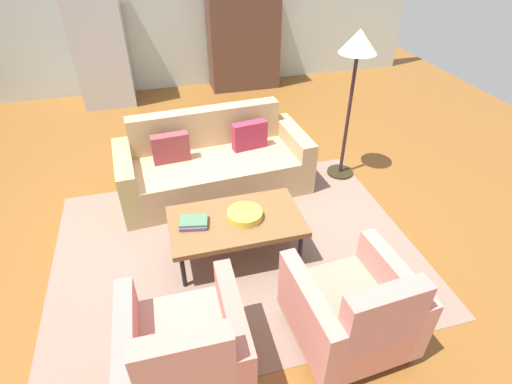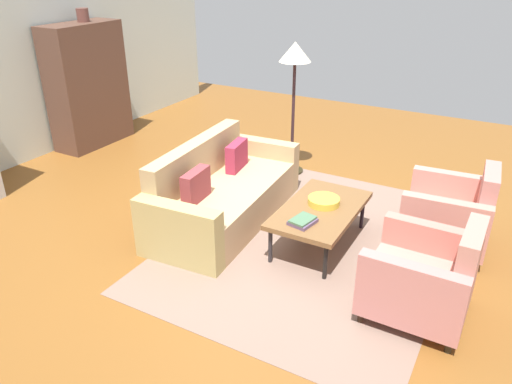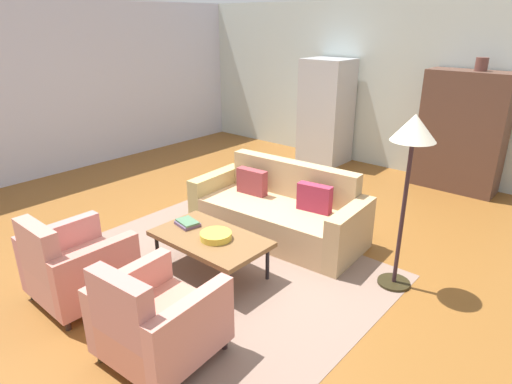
{
  "view_description": "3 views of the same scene",
  "coord_description": "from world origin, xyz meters",
  "views": [
    {
      "loc": [
        -0.51,
        -3.49,
        2.72
      ],
      "look_at": [
        0.25,
        -0.64,
        0.59
      ],
      "focal_mm": 28.02,
      "sensor_mm": 36.0,
      "label": 1
    },
    {
      "loc": [
        -4.05,
        -2.3,
        2.69
      ],
      "look_at": [
        -0.27,
        -0.2,
        0.59
      ],
      "focal_mm": 34.54,
      "sensor_mm": 36.0,
      "label": 2
    },
    {
      "loc": [
        2.99,
        -3.49,
        2.48
      ],
      "look_at": [
        0.14,
        -0.18,
        0.76
      ],
      "focal_mm": 30.83,
      "sensor_mm": 36.0,
      "label": 3
    }
  ],
  "objects": [
    {
      "name": "vase_tall",
      "position": [
        1.22,
        3.44,
        1.89
      ],
      "size": [
        0.17,
        0.17,
        0.19
      ],
      "primitive_type": "cylinder",
      "color": "brown",
      "rests_on": "cabinet"
    },
    {
      "name": "couch",
      "position": [
        0.02,
        0.42,
        0.29
      ],
      "size": [
        2.15,
        1.04,
        0.86
      ],
      "rotation": [
        0.0,
        0.0,
        3.21
      ],
      "color": "tan",
      "rests_on": "ground"
    },
    {
      "name": "book_stack",
      "position": [
        -0.35,
        -0.74,
        0.45
      ],
      "size": [
        0.27,
        0.24,
        0.05
      ],
      "color": "#5E496A",
      "rests_on": "coffee_table"
    },
    {
      "name": "floor_lamp",
      "position": [
        1.58,
        0.27,
        1.44
      ],
      "size": [
        0.4,
        0.4,
        1.72
      ],
      "color": "black",
      "rests_on": "ground"
    },
    {
      "name": "coffee_table",
      "position": [
        0.03,
        -0.77,
        0.38
      ],
      "size": [
        1.2,
        0.7,
        0.42
      ],
      "color": "#282427",
      "rests_on": "ground"
    },
    {
      "name": "cabinet",
      "position": [
        1.12,
        3.45,
        0.9
      ],
      "size": [
        1.2,
        0.51,
        1.8
      ],
      "color": "brown",
      "rests_on": "ground"
    },
    {
      "name": "fruit_bowl",
      "position": [
        0.11,
        -0.77,
        0.45
      ],
      "size": [
        0.32,
        0.32,
        0.07
      ],
      "primitive_type": "cylinder",
      "color": "gold",
      "rests_on": "coffee_table"
    },
    {
      "name": "ground_plane",
      "position": [
        0.0,
        0.0,
        0.0
      ],
      "size": [
        10.45,
        10.45,
        0.0
      ],
      "primitive_type": "plane",
      "color": "brown"
    },
    {
      "name": "refrigerator",
      "position": [
        -1.22,
        3.35,
        0.93
      ],
      "size": [
        0.8,
        0.73,
        1.85
      ],
      "color": "#B7BABF",
      "rests_on": "ground"
    },
    {
      "name": "area_rug",
      "position": [
        0.03,
        -0.72,
        0.0
      ],
      "size": [
        3.4,
        2.6,
        0.01
      ],
      "primitive_type": "cube",
      "color": "#846A5B",
      "rests_on": "ground"
    },
    {
      "name": "wall_left",
      "position": [
        -4.35,
        0.0,
        1.4
      ],
      "size": [
        0.12,
        7.59,
        2.8
      ],
      "primitive_type": "cube",
      "color": "silver",
      "rests_on": "ground"
    },
    {
      "name": "wall_back",
      "position": [
        0.0,
        3.79,
        1.4
      ],
      "size": [
        8.7,
        0.12,
        2.8
      ],
      "primitive_type": "cube",
      "color": "silver",
      "rests_on": "ground"
    },
    {
      "name": "armchair_left",
      "position": [
        -0.57,
        -1.93,
        0.34
      ],
      "size": [
        0.81,
        0.81,
        0.88
      ],
      "rotation": [
        0.0,
        0.0,
        -0.01
      ],
      "color": "#322015",
      "rests_on": "ground"
    },
    {
      "name": "armchair_right",
      "position": [
        0.63,
        -1.93,
        0.34
      ],
      "size": [
        0.86,
        0.86,
        0.88
      ],
      "rotation": [
        0.0,
        0.0,
        0.07
      ],
      "color": "#292D1E",
      "rests_on": "ground"
    }
  ]
}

